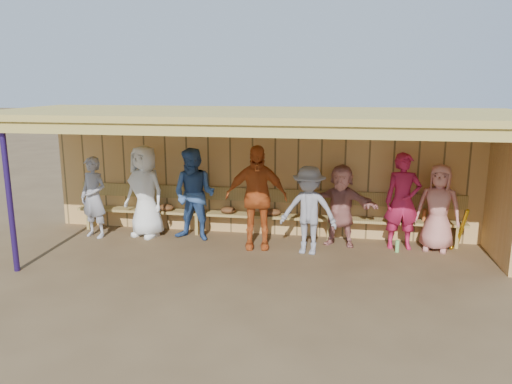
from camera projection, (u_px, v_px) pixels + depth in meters
The scene contains 12 objects.
ground at pixel (253, 254), 8.77m from camera, with size 90.00×90.00×0.00m, color brown.
player_a at pixel (94, 197), 9.62m from camera, with size 0.58×0.38×1.58m, color #98979F.
player_b at pixel (145, 191), 9.65m from camera, with size 0.88×0.57×1.79m, color white.
player_c at pixel (194, 195), 9.43m from camera, with size 0.86×0.67×1.76m, color #375B98.
player_d at pixel (256, 197), 8.95m from camera, with size 1.11×0.46×1.89m, color #C6561F.
player_e at pixel (309, 210), 8.69m from camera, with size 1.01×0.58×1.56m, color gray.
player_f at pixel (341, 205), 9.14m from camera, with size 1.40×0.45×1.51m, color tan.
player_g at pixel (403, 201), 8.94m from camera, with size 0.64×0.42×1.75m, color #B41C45.
player_h at pixel (438, 208), 8.85m from camera, with size 0.76×0.50×1.56m, color tan.
dugout_structure at pixel (280, 154), 9.00m from camera, with size 8.80×3.20×2.50m.
bench at pixel (263, 210), 9.73m from camera, with size 7.60×0.34×0.93m.
dugout_equipment at pixel (262, 213), 9.62m from camera, with size 5.80×0.62×0.80m.
Camera 1 is at (1.46, -8.20, 2.97)m, focal length 35.00 mm.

